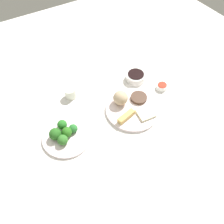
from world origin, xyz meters
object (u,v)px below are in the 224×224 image
object	(u,v)px
broccoli_plate	(67,136)
teacup	(70,93)
main_plate	(132,109)
sauce_ramekin_sweet_and_sour	(162,87)
soy_sauce_bowl	(136,77)

from	to	relation	value
broccoli_plate	teacup	xyz separation A→B (m)	(-0.21, 0.12, 0.02)
teacup	main_plate	bearing A→B (deg)	43.00
sauce_ramekin_sweet_and_sour	teacup	distance (m)	0.49
soy_sauce_bowl	sauce_ramekin_sweet_and_sour	size ratio (longest dim) A/B	1.87
sauce_ramekin_sweet_and_sour	teacup	xyz separation A→B (m)	(-0.20, -0.44, 0.02)
soy_sauce_bowl	sauce_ramekin_sweet_and_sour	xyz separation A→B (m)	(0.13, 0.08, -0.01)
broccoli_plate	teacup	distance (m)	0.24
main_plate	sauce_ramekin_sweet_and_sour	size ratio (longest dim) A/B	4.67
main_plate	soy_sauce_bowl	distance (m)	0.22
main_plate	broccoli_plate	bearing A→B (deg)	-94.78
main_plate	sauce_ramekin_sweet_and_sour	xyz separation A→B (m)	(-0.04, 0.22, 0.00)
teacup	broccoli_plate	bearing A→B (deg)	-28.81
teacup	sauce_ramekin_sweet_and_sour	bearing A→B (deg)	65.54
sauce_ramekin_sweet_and_sour	teacup	bearing A→B (deg)	-114.46
sauce_ramekin_sweet_and_sour	main_plate	bearing A→B (deg)	-79.88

